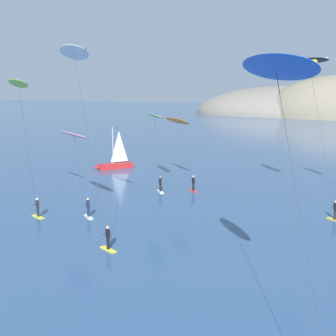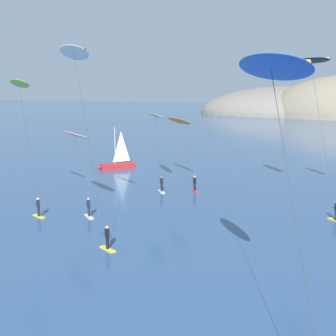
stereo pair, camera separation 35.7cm
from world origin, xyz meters
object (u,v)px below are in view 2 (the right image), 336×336
(kitesurfer_green, at_px, (156,121))
(kitesurfer_blue, at_px, (275,88))
(kitesurfer_orange, at_px, (180,125))
(kitesurfer_lime, at_px, (21,95))
(kitesurfer_pink, at_px, (76,140))
(sailboat_near, at_px, (115,164))
(kitesurfer_white, at_px, (76,67))
(kitesurfer_black, at_px, (313,72))

(kitesurfer_green, height_order, kitesurfer_blue, kitesurfer_blue)
(kitesurfer_orange, distance_m, kitesurfer_lime, 17.95)
(kitesurfer_green, distance_m, kitesurfer_pink, 11.32)
(sailboat_near, relative_size, kitesurfer_blue, 0.47)
(kitesurfer_orange, xyz_separation_m, kitesurfer_green, (-1.56, -2.83, 0.61))
(kitesurfer_white, relative_size, kitesurfer_green, 1.70)
(sailboat_near, relative_size, kitesurfer_black, 0.42)
(kitesurfer_orange, bearing_deg, kitesurfer_lime, -119.84)
(kitesurfer_pink, height_order, kitesurfer_black, kitesurfer_black)
(kitesurfer_lime, relative_size, kitesurfer_green, 1.43)
(kitesurfer_blue, bearing_deg, kitesurfer_orange, 118.34)
(sailboat_near, distance_m, kitesurfer_lime, 22.57)
(kitesurfer_pink, bearing_deg, kitesurfer_lime, -162.07)
(kitesurfer_orange, height_order, kitesurfer_lime, kitesurfer_lime)
(kitesurfer_white, distance_m, kitesurfer_blue, 18.94)
(kitesurfer_white, relative_size, kitesurfer_blue, 1.15)
(kitesurfer_white, height_order, kitesurfer_green, kitesurfer_white)
(kitesurfer_green, xyz_separation_m, kitesurfer_blue, (16.94, -25.67, 3.58))
(kitesurfer_green, relative_size, kitesurfer_blue, 0.68)
(sailboat_near, relative_size, kitesurfer_pink, 0.79)
(kitesurfer_orange, relative_size, kitesurfer_white, 0.55)
(kitesurfer_blue, xyz_separation_m, kitesurfer_black, (-1.04, 24.80, 1.40))
(kitesurfer_pink, bearing_deg, kitesurfer_green, 76.34)
(kitesurfer_orange, bearing_deg, kitesurfer_blue, -61.66)
(sailboat_near, xyz_separation_m, kitesurfer_pink, (7.32, -18.75, 5.78))
(kitesurfer_white, xyz_separation_m, kitesurfer_black, (14.89, 14.67, -0.11))
(kitesurfer_pink, bearing_deg, kitesurfer_black, 28.53)
(sailboat_near, relative_size, kitesurfer_green, 0.69)
(sailboat_near, relative_size, kitesurfer_white, 0.41)
(kitesurfer_pink, height_order, kitesurfer_blue, kitesurfer_blue)
(sailboat_near, distance_m, kitesurfer_green, 14.33)
(kitesurfer_lime, height_order, kitesurfer_pink, kitesurfer_lime)
(kitesurfer_green, height_order, kitesurfer_black, kitesurfer_black)
(kitesurfer_black, bearing_deg, kitesurfer_lime, -153.41)
(kitesurfer_lime, distance_m, kitesurfer_white, 9.04)
(kitesurfer_blue, bearing_deg, kitesurfer_pink, 143.12)
(kitesurfer_blue, bearing_deg, kitesurfer_black, 92.39)
(kitesurfer_white, height_order, kitesurfer_pink, kitesurfer_white)
(sailboat_near, height_order, kitesurfer_lime, kitesurfer_lime)
(kitesurfer_white, bearing_deg, kitesurfer_black, 44.57)
(kitesurfer_orange, height_order, kitesurfer_blue, kitesurfer_blue)
(kitesurfer_white, relative_size, kitesurfer_pink, 1.95)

